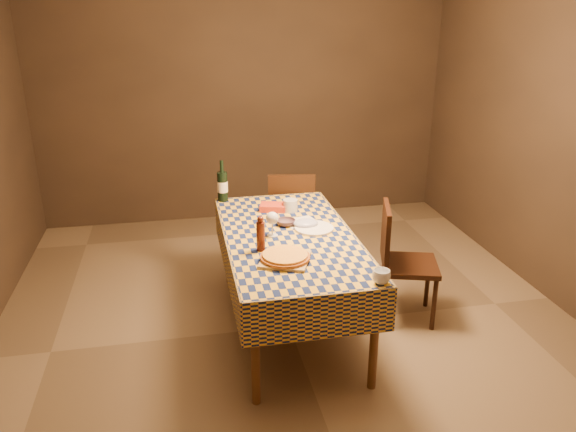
% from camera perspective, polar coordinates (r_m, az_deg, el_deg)
% --- Properties ---
extents(room, '(5.00, 5.10, 2.70)m').
position_cam_1_polar(room, '(3.91, 0.15, 5.92)').
color(room, brown).
rests_on(room, ground).
extents(dining_table, '(0.94, 1.84, 0.77)m').
position_cam_1_polar(dining_table, '(4.12, 0.14, -2.92)').
color(dining_table, brown).
rests_on(dining_table, ground).
extents(cutting_board, '(0.40, 0.40, 0.02)m').
position_cam_1_polar(cutting_board, '(3.69, -0.30, -4.45)').
color(cutting_board, tan).
rests_on(cutting_board, dining_table).
extents(pizza, '(0.42, 0.42, 0.03)m').
position_cam_1_polar(pizza, '(3.68, -0.30, -4.10)').
color(pizza, '#974C19').
rests_on(pizza, cutting_board).
extents(pepper_mill, '(0.07, 0.07, 0.25)m').
position_cam_1_polar(pepper_mill, '(3.81, -2.79, -1.89)').
color(pepper_mill, '#501D12').
rests_on(pepper_mill, dining_table).
extents(bowl, '(0.18, 0.18, 0.04)m').
position_cam_1_polar(bowl, '(4.26, -0.21, -0.66)').
color(bowl, '#573E49').
rests_on(bowl, dining_table).
extents(wine_glass, '(0.09, 0.09, 0.18)m').
position_cam_1_polar(wine_glass, '(4.04, -1.61, -0.31)').
color(wine_glass, silver).
rests_on(wine_glass, dining_table).
extents(wine_bottle, '(0.09, 0.09, 0.36)m').
position_cam_1_polar(wine_bottle, '(4.79, -6.67, 3.07)').
color(wine_bottle, black).
rests_on(wine_bottle, dining_table).
extents(deli_tub, '(0.14, 0.14, 0.10)m').
position_cam_1_polar(deli_tub, '(4.54, 0.24, 1.08)').
color(deli_tub, silver).
rests_on(deli_tub, dining_table).
extents(takeout_container, '(0.24, 0.19, 0.05)m').
position_cam_1_polar(takeout_container, '(4.58, -1.54, 0.91)').
color(takeout_container, red).
rests_on(takeout_container, dining_table).
extents(white_plate, '(0.31, 0.31, 0.02)m').
position_cam_1_polar(white_plate, '(4.20, 2.67, -1.25)').
color(white_plate, white).
rests_on(white_plate, dining_table).
extents(tumbler, '(0.13, 0.13, 0.09)m').
position_cam_1_polar(tumbler, '(3.44, 9.47, -6.11)').
color(tumbler, white).
rests_on(tumbler, dining_table).
extents(flour_patch, '(0.29, 0.25, 0.00)m').
position_cam_1_polar(flour_patch, '(4.33, 1.26, -0.60)').
color(flour_patch, silver).
rests_on(flour_patch, dining_table).
extents(flour_bag, '(0.23, 0.21, 0.06)m').
position_cam_1_polar(flour_bag, '(4.24, 1.81, -0.73)').
color(flour_bag, '#A7AFD6').
rests_on(flour_bag, dining_table).
extents(chair_far, '(0.48, 0.49, 0.93)m').
position_cam_1_polar(chair_far, '(5.21, 0.31, 0.27)').
color(chair_far, black).
rests_on(chair_far, ground).
extents(chair_right, '(0.53, 0.52, 0.93)m').
position_cam_1_polar(chair_right, '(4.43, 11.25, -4.04)').
color(chair_right, black).
rests_on(chair_right, ground).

